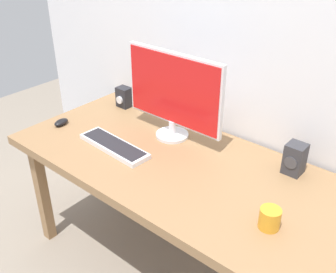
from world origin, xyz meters
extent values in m
plane|color=gray|center=(0.00, 0.00, 0.00)|extent=(6.00, 6.00, 0.00)
cube|color=#936D47|center=(0.00, 0.00, 0.71)|extent=(1.71, 0.80, 0.05)
cube|color=#936D47|center=(-0.77, -0.31, 0.34)|extent=(0.06, 0.06, 0.68)
cube|color=#936D47|center=(-0.77, 0.31, 0.34)|extent=(0.06, 0.06, 0.68)
cylinder|color=silver|center=(-0.18, 0.18, 0.74)|extent=(0.18, 0.18, 0.02)
cylinder|color=silver|center=(-0.18, 0.18, 0.78)|extent=(0.04, 0.04, 0.07)
cube|color=silver|center=(-0.18, 0.19, 1.00)|extent=(0.59, 0.02, 0.38)
cube|color=red|center=(-0.18, 0.18, 1.00)|extent=(0.57, 0.01, 0.36)
cube|color=silver|center=(-0.32, -0.11, 0.74)|extent=(0.43, 0.15, 0.02)
cube|color=#232328|center=(-0.32, -0.11, 0.76)|extent=(0.39, 0.12, 0.00)
ellipsoid|color=black|center=(-0.74, -0.13, 0.75)|extent=(0.07, 0.10, 0.03)
cube|color=#333338|center=(0.47, 0.28, 0.80)|extent=(0.09, 0.09, 0.15)
cylinder|color=#3F3F44|center=(0.47, 0.24, 0.80)|extent=(0.06, 0.00, 0.06)
cube|color=#232328|center=(-0.64, 0.28, 0.79)|extent=(0.09, 0.07, 0.13)
cylinder|color=silver|center=(-0.64, 0.24, 0.79)|extent=(0.05, 0.01, 0.05)
cylinder|color=orange|center=(0.56, -0.13, 0.77)|extent=(0.08, 0.08, 0.09)
camera|label=1|loc=(1.01, -1.25, 1.78)|focal=42.24mm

